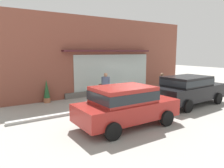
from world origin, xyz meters
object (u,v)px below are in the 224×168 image
Objects in this scene: pedestrian_with_handbag at (105,85)px; potted_plant_window_right at (110,91)px; pedestrian_passerby at (162,83)px; potted_plant_window_left at (129,88)px; parked_car_red at (125,104)px; potted_plant_by_entrance at (47,91)px; fire_hydrant at (118,91)px; parked_car_black at (188,89)px; potted_plant_doorstep at (99,90)px.

potted_plant_window_right is (1.25, 1.45, -0.76)m from pedestrian_with_handbag.
pedestrian_passerby is 2.71m from potted_plant_window_left.
potted_plant_window_left is at bearing 51.00° from parked_car_red.
parked_car_red is at bearing -76.37° from potted_plant_by_entrance.
potted_plant_by_entrance is (-6.05, 0.01, 0.37)m from potted_plant_window_left.
potted_plant_by_entrance reaches higher than fire_hydrant.
pedestrian_with_handbag is at bearing 68.66° from parked_car_red.
fire_hydrant is at bearing 124.26° from parked_car_black.
parked_car_black is at bearing 9.54° from parked_car_red.
parked_car_black reaches higher than potted_plant_window_left.
fire_hydrant is 1.61m from potted_plant_window_right.
potted_plant_window_right is (-2.45, 2.48, -0.68)m from pedestrian_passerby.
potted_plant_by_entrance is 3.41m from potted_plant_doorstep.
pedestrian_with_handbag is 4.46m from parked_car_red.
potted_plant_window_left is at bearing 36.79° from fire_hydrant.
parked_car_red reaches higher than fire_hydrant.
pedestrian_passerby is (2.84, -0.94, 0.40)m from fire_hydrant.
parked_car_red reaches higher than potted_plant_window_left.
potted_plant_window_right is (-1.76, -0.06, -0.06)m from potted_plant_window_left.
potted_plant_doorstep is at bearing 119.55° from parked_car_black.
potted_plant_by_entrance is at bearing -20.86° from pedestrian_passerby.
pedestrian_passerby is at bearing -162.19° from pedestrian_with_handbag.
parked_car_black is 1.12× the size of parked_car_red.
potted_plant_window_right is at bearing 5.81° from potted_plant_doorstep.
pedestrian_with_handbag is 0.36× the size of parked_car_black.
potted_plant_doorstep reaches higher than potted_plant_window_right.
pedestrian_with_handbag reaches higher than potted_plant_doorstep.
pedestrian_with_handbag is 4.70m from parked_car_black.
pedestrian_with_handbag is 2.45× the size of potted_plant_doorstep.
parked_car_red is at bearing -173.42° from parked_car_black.
parked_car_red reaches higher than potted_plant_doorstep.
potted_plant_doorstep is (-0.90, -0.09, 0.17)m from potted_plant_window_right.
fire_hydrant is 4.79m from parked_car_red.
pedestrian_with_handbag reaches higher than parked_car_red.
parked_car_black is at bearing -67.02° from potted_plant_window_right.
parked_car_black is at bearing -37.62° from potted_plant_by_entrance.
potted_plant_window_right is at bearing -0.95° from potted_plant_by_entrance.
pedestrian_with_handbag is 3.84m from pedestrian_passerby.
potted_plant_window_left is at bearing -119.96° from pedestrian_with_handbag.
potted_plant_by_entrance is (-6.74, 2.55, -0.25)m from pedestrian_passerby.
pedestrian_with_handbag is at bearing -130.80° from potted_plant_window_right.
pedestrian_passerby is 3.55m from potted_plant_window_right.
parked_car_red reaches higher than pedestrian_passerby.
fire_hydrant reaches higher than potted_plant_doorstep.
pedestrian_passerby is at bearing 30.69° from parked_car_red.
potted_plant_by_entrance is at bearing 177.26° from potted_plant_doorstep.
potted_plant_doorstep is (-3.35, 2.39, -0.51)m from pedestrian_passerby.
pedestrian_with_handbag is at bearing -15.63° from pedestrian_passerby.
potted_plant_window_left is (-0.28, 4.87, -0.63)m from parked_car_black.
parked_car_red is at bearing 29.96° from pedestrian_passerby.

